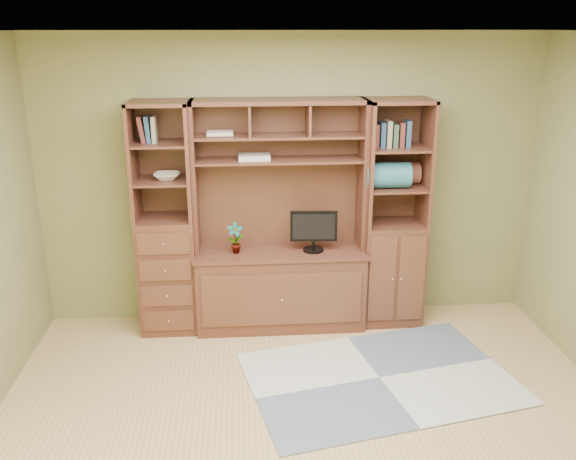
{
  "coord_description": "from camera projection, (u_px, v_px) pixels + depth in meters",
  "views": [
    {
      "loc": [
        -0.45,
        -3.35,
        2.64
      ],
      "look_at": [
        -0.09,
        1.2,
        1.1
      ],
      "focal_mm": 38.0,
      "sensor_mm": 36.0,
      "label": 1
    }
  ],
  "objects": [
    {
      "name": "room",
      "position": [
        318.0,
        262.0,
        3.63
      ],
      "size": [
        4.6,
        4.1,
        2.64
      ],
      "color": "tan",
      "rests_on": "ground"
    },
    {
      "name": "center_hutch",
      "position": [
        280.0,
        219.0,
        5.35
      ],
      "size": [
        1.54,
        0.53,
        2.05
      ],
      "primitive_type": "cube",
      "color": "#50281C",
      "rests_on": "ground"
    },
    {
      "name": "left_tower",
      "position": [
        165.0,
        220.0,
        5.31
      ],
      "size": [
        0.5,
        0.45,
        2.05
      ],
      "primitive_type": "cube",
      "color": "#50281C",
      "rests_on": "ground"
    },
    {
      "name": "right_tower",
      "position": [
        394.0,
        215.0,
        5.46
      ],
      "size": [
        0.55,
        0.45,
        2.05
      ],
      "primitive_type": "cube",
      "color": "#50281C",
      "rests_on": "ground"
    },
    {
      "name": "rug",
      "position": [
        380.0,
        378.0,
        4.78
      ],
      "size": [
        2.25,
        1.73,
        0.01
      ],
      "primitive_type": "cube",
      "rotation": [
        0.0,
        0.0,
        0.21
      ],
      "color": "gray",
      "rests_on": "ground"
    },
    {
      "name": "monitor",
      "position": [
        314.0,
        224.0,
        5.35
      ],
      "size": [
        0.43,
        0.21,
        0.51
      ],
      "primitive_type": "cube",
      "rotation": [
        0.0,
        0.0,
        -0.07
      ],
      "color": "black",
      "rests_on": "center_hutch"
    },
    {
      "name": "orchid",
      "position": [
        235.0,
        238.0,
        5.33
      ],
      "size": [
        0.15,
        0.1,
        0.28
      ],
      "primitive_type": "imported",
      "color": "#A95339",
      "rests_on": "center_hutch"
    },
    {
      "name": "magazines",
      "position": [
        254.0,
        157.0,
        5.24
      ],
      "size": [
        0.27,
        0.2,
        0.04
      ],
      "primitive_type": "cube",
      "color": "beige",
      "rests_on": "center_hutch"
    },
    {
      "name": "bowl",
      "position": [
        167.0,
        176.0,
        5.19
      ],
      "size": [
        0.22,
        0.22,
        0.06
      ],
      "primitive_type": "imported",
      "color": "silver",
      "rests_on": "left_tower"
    },
    {
      "name": "blanket_teal",
      "position": [
        387.0,
        175.0,
        5.29
      ],
      "size": [
        0.39,
        0.22,
        0.22
      ],
      "primitive_type": "cube",
      "color": "#2A626F",
      "rests_on": "right_tower"
    },
    {
      "name": "blanket_red",
      "position": [
        400.0,
        173.0,
        5.42
      ],
      "size": [
        0.35,
        0.19,
        0.19
      ],
      "primitive_type": "cube",
      "color": "brown",
      "rests_on": "right_tower"
    }
  ]
}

